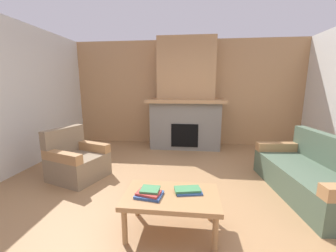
{
  "coord_description": "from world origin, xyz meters",
  "views": [
    {
      "loc": [
        0.14,
        -2.64,
        1.56
      ],
      "look_at": [
        -0.27,
        1.05,
        0.84
      ],
      "focal_mm": 22.33,
      "sensor_mm": 36.0,
      "label": 1
    }
  ],
  "objects_px": {
    "fireplace": "(186,102)",
    "couch": "(313,176)",
    "coffee_table": "(171,199)",
    "armchair": "(77,161)"
  },
  "relations": [
    {
      "from": "couch",
      "to": "coffee_table",
      "type": "distance_m",
      "value": 2.18
    },
    {
      "from": "fireplace",
      "to": "coffee_table",
      "type": "distance_m",
      "value": 3.35
    },
    {
      "from": "fireplace",
      "to": "coffee_table",
      "type": "height_order",
      "value": "fireplace"
    },
    {
      "from": "fireplace",
      "to": "coffee_table",
      "type": "xyz_separation_m",
      "value": [
        -0.05,
        -3.25,
        -0.79
      ]
    },
    {
      "from": "couch",
      "to": "armchair",
      "type": "xyz_separation_m",
      "value": [
        -3.68,
        0.18,
        0.01
      ]
    },
    {
      "from": "fireplace",
      "to": "couch",
      "type": "distance_m",
      "value": 3.08
    },
    {
      "from": "armchair",
      "to": "fireplace",
      "type": "bearing_deg",
      "value": 49.4
    },
    {
      "from": "couch",
      "to": "coffee_table",
      "type": "bearing_deg",
      "value": -152.98
    },
    {
      "from": "fireplace",
      "to": "armchair",
      "type": "relative_size",
      "value": 2.81
    },
    {
      "from": "fireplace",
      "to": "armchair",
      "type": "bearing_deg",
      "value": -130.6
    }
  ]
}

